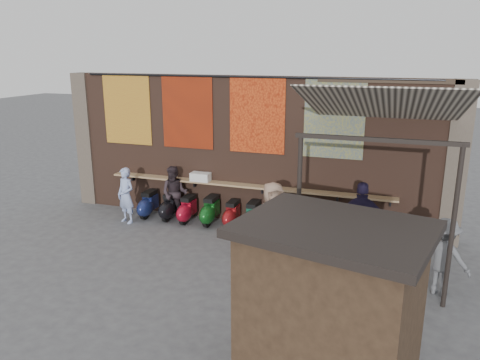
{
  "coord_description": "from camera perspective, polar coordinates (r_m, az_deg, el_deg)",
  "views": [
    {
      "loc": [
        3.83,
        -9.22,
        4.61
      ],
      "look_at": [
        0.27,
        1.2,
        1.57
      ],
      "focal_mm": 35.0,
      "sensor_mm": 36.0,
      "label": 1
    }
  ],
  "objects": [
    {
      "name": "pier_left",
      "position": [
        15.18,
        -18.05,
        4.75
      ],
      "size": [
        0.5,
        0.5,
        4.0
      ],
      "primitive_type": "cube",
      "color": "#4C4238",
      "rests_on": "ground"
    },
    {
      "name": "diner_right",
      "position": [
        13.19,
        -7.97,
        -1.64
      ],
      "size": [
        0.84,
        0.7,
        1.56
      ],
      "primitive_type": "imported",
      "rotation": [
        0.0,
        0.0,
        0.15
      ],
      "color": "#2C2227",
      "rests_on": "ground"
    },
    {
      "name": "shopper_tan",
      "position": [
        10.5,
        4.0,
        -5.18
      ],
      "size": [
        1.08,
        0.98,
        1.85
      ],
      "primitive_type": "imported",
      "rotation": [
        0.0,
        0.0,
        0.56
      ],
      "color": "#9D7A64",
      "rests_on": "ground"
    },
    {
      "name": "stall_roof",
      "position": [
        6.18,
        11.46,
        -5.87
      ],
      "size": [
        2.77,
        2.36,
        0.12
      ],
      "primitive_type": "cube",
      "rotation": [
        0.0,
        0.0,
        -0.23
      ],
      "color": "black",
      "rests_on": "market_stall"
    },
    {
      "name": "pier_right",
      "position": [
        12.28,
        24.82,
        1.7
      ],
      "size": [
        0.5,
        0.5,
        4.0
      ],
      "primitive_type": "cube",
      "color": "#4C4238",
      "rests_on": "ground"
    },
    {
      "name": "scooter_stool_8",
      "position": [
        12.15,
        9.87,
        -5.29
      ],
      "size": [
        0.35,
        0.77,
        0.73
      ],
      "primitive_type": null,
      "color": "navy",
      "rests_on": "ground"
    },
    {
      "name": "tapestry_redgold",
      "position": [
        13.95,
        -13.59,
        8.36
      ],
      "size": [
        1.5,
        0.02,
        2.0
      ],
      "primitive_type": "cube",
      "color": "maroon",
      "rests_on": "brick_wall"
    },
    {
      "name": "scooter_stool_4",
      "position": [
        12.69,
        -1.0,
        -4.2
      ],
      "size": [
        0.33,
        0.74,
        0.7
      ],
      "primitive_type": null,
      "color": "maroon",
      "rests_on": "ground"
    },
    {
      "name": "shopper_navy",
      "position": [
        10.86,
        14.57,
        -4.96
      ],
      "size": [
        1.11,
        0.52,
        1.84
      ],
      "primitive_type": "imported",
      "rotation": [
        0.0,
        0.0,
        3.21
      ],
      "color": "#1C1631",
      "rests_on": "ground"
    },
    {
      "name": "scooter_stool_1",
      "position": [
        13.4,
        -8.52,
        -3.2
      ],
      "size": [
        0.35,
        0.79,
        0.75
      ],
      "primitive_type": null,
      "color": "black",
      "rests_on": "ground"
    },
    {
      "name": "awning_canvas",
      "position": [
        10.18,
        17.12,
        8.77
      ],
      "size": [
        3.2,
        3.28,
        0.97
      ],
      "primitive_type": "cube",
      "rotation": [
        -0.28,
        0.0,
        0.0
      ],
      "color": "beige",
      "rests_on": "brick_wall"
    },
    {
      "name": "stall_sign",
      "position": [
        7.19,
        13.58,
        -8.97
      ],
      "size": [
        1.18,
        0.31,
        0.5
      ],
      "primitive_type": "cube",
      "rotation": [
        0.0,
        0.0,
        -0.23
      ],
      "color": "gold",
      "rests_on": "market_stall"
    },
    {
      "name": "scooter_stool_5",
      "position": [
        12.48,
        1.53,
        -4.42
      ],
      "size": [
        0.36,
        0.79,
        0.75
      ],
      "primitive_type": null,
      "color": "#186145",
      "rests_on": "ground"
    },
    {
      "name": "shelf_box",
      "position": [
        13.04,
        -4.83,
        0.39
      ],
      "size": [
        0.54,
        0.3,
        0.23
      ],
      "primitive_type": "cube",
      "color": "white",
      "rests_on": "eating_counter"
    },
    {
      "name": "brick_wall",
      "position": [
        12.79,
        1.04,
        3.63
      ],
      "size": [
        10.0,
        0.4,
        4.0
      ],
      "primitive_type": "cube",
      "color": "brown",
      "rests_on": "ground"
    },
    {
      "name": "tapestry_multi",
      "position": [
        11.91,
        11.41,
        7.34
      ],
      "size": [
        1.5,
        0.02,
        2.0
      ],
      "primitive_type": "cube",
      "color": "navy",
      "rests_on": "brick_wall"
    },
    {
      "name": "tapestry_sun",
      "position": [
        13.04,
        -6.44,
        8.22
      ],
      "size": [
        1.5,
        0.02,
        2.0
      ],
      "primitive_type": "cube",
      "color": "red",
      "rests_on": "brick_wall"
    },
    {
      "name": "scooter_stool_6",
      "position": [
        12.32,
        4.17,
        -4.88
      ],
      "size": [
        0.33,
        0.73,
        0.69
      ],
      "primitive_type": null,
      "color": "#21144E",
      "rests_on": "ground"
    },
    {
      "name": "awning_ledger",
      "position": [
        11.74,
        17.59,
        11.49
      ],
      "size": [
        3.3,
        0.08,
        0.12
      ],
      "primitive_type": "cube",
      "color": "#33261C",
      "rests_on": "brick_wall"
    },
    {
      "name": "stall_shelf",
      "position": [
        7.57,
        13.17,
        -14.79
      ],
      "size": [
        1.77,
        0.5,
        0.06
      ],
      "primitive_type": "cube",
      "rotation": [
        0.0,
        0.0,
        -0.23
      ],
      "color": "#473321",
      "rests_on": "market_stall"
    },
    {
      "name": "awning_header",
      "position": [
        8.76,
        16.48,
        4.73
      ],
      "size": [
        3.0,
        0.08,
        0.08
      ],
      "primitive_type": "cube",
      "color": "black",
      "rests_on": "awning_post_left"
    },
    {
      "name": "scooter_stool_0",
      "position": [
        13.69,
        -11.07,
        -2.91
      ],
      "size": [
        0.35,
        0.79,
        0.75
      ],
      "primitive_type": null,
      "color": "navy",
      "rests_on": "ground"
    },
    {
      "name": "scooter_stool_7",
      "position": [
        12.25,
        7.16,
        -5.06
      ],
      "size": [
        0.33,
        0.74,
        0.7
      ],
      "primitive_type": null,
      "color": "#0E6329",
      "rests_on": "ground"
    },
    {
      "name": "ground",
      "position": [
        11.0,
        -3.39,
        -9.4
      ],
      "size": [
        70.0,
        70.0,
        0.0
      ],
      "primitive_type": "plane",
      "color": "#474749",
      "rests_on": "ground"
    },
    {
      "name": "scooter_stool_2",
      "position": [
        13.11,
        -6.44,
        -3.58
      ],
      "size": [
        0.35,
        0.77,
        0.73
      ],
      "primitive_type": null,
      "color": "#A50C22",
      "rests_on": "ground"
    },
    {
      "name": "shopper_grey",
      "position": [
        9.94,
        23.56,
        -8.6
      ],
      "size": [
        1.15,
        0.88,
        1.57
      ],
      "primitive_type": "imported",
      "rotation": [
        0.0,
        0.0,
        2.81
      ],
      "color": "slate",
      "rests_on": "ground"
    },
    {
      "name": "awning_post_right",
      "position": [
        9.21,
        24.49,
        -5.44
      ],
      "size": [
        0.09,
        0.09,
        3.1
      ],
      "primitive_type": "cylinder",
      "color": "black",
      "rests_on": "ground"
    },
    {
      "name": "scooter_stool_3",
      "position": [
        12.89,
        -3.62,
        -3.75
      ],
      "size": [
        0.37,
        0.81,
        0.77
      ],
      "primitive_type": null,
      "color": "#0F4E17",
      "rests_on": "ground"
    },
    {
      "name": "market_stall",
      "position": [
        6.72,
        10.89,
        -15.68
      ],
      "size": [
        2.47,
        2.06,
        2.34
      ],
      "primitive_type": "cube",
      "rotation": [
        0.0,
        0.0,
        -0.23
      ],
      "color": "black",
      "rests_on": "ground"
    },
    {
      "name": "eating_counter",
      "position": [
        12.67,
        0.51,
        -0.68
      ],
      "size": [
        8.0,
        0.32,
        0.05
      ],
      "primitive_type": "cube",
      "color": "#9E7A51",
      "rests_on": "brick_wall"
    },
    {
      "name": "scooter_stool_9",
      "position": [
        12.07,
        12.96,
        -5.64
      ],
      "size": [
        0.34,
        0.75,
        0.71
      ],
      "primitive_type": null,
      "color": "#993A0D",
      "rests_on": "ground"
    },
    {
      "name": "hang_rail",
      "position": [
        12.32,
        0.75,
        12.47
      ],
      "size": [
        9.5,
        0.06,
        0.06
      ],
      "primitive_type": "cylinder",
      "rotation": [
        0.0,
        1.57,
        0.0
      ],
      "color": "black",
      "rests_on": "brick_wall"
    },
    {
      "name": "awning_post_left",
      "position": [
        9.31,
        7.12,
        -3.9
      ],
      "size": [
        0.09,
        0.09,
        3.1
      ],
      "primitive_type": "cylinder",
      "color": "black",
      "rests_on": "ground"
    },
    {
      "name": "diner_left",
      "position": [
        13.26,
        -13.74,
        -1.84
      ],
      "size": [
        0.66,
        0.53,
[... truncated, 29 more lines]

